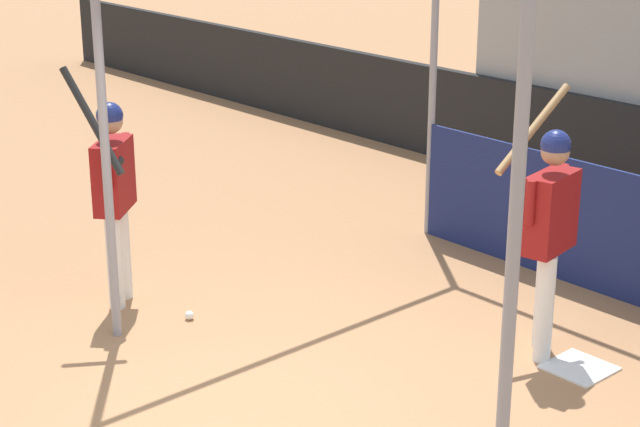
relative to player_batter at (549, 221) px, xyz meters
The scene contains 6 objects.
ground_plane 2.58m from the player_batter, 107.91° to the right, with size 60.00×60.00×0.00m, color #A8754C.
batting_cage 0.84m from the player_batter, 128.52° to the left, with size 3.85×3.63×3.13m.
home_plate 1.10m from the player_batter, ahead, with size 0.44×0.44×0.02m.
player_batter is the anchor object (origin of this frame).
player_waiting 3.46m from the player_batter, 147.23° to the right, with size 0.77×0.67×2.05m.
baseball 2.96m from the player_batter, 143.87° to the right, with size 0.07×0.07×0.07m.
Camera 1 is at (5.08, -3.85, 3.61)m, focal length 60.00 mm.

